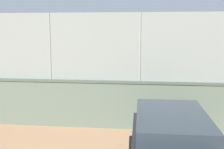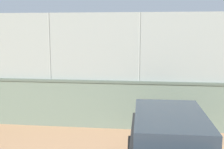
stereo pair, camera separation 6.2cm
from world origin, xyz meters
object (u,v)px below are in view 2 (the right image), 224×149
Objects in this scene: player_at_service_line at (90,66)px; player_crossing_court at (112,68)px; player_baseline_waiting at (54,75)px; sports_ball at (105,84)px.

player_crossing_court reaches higher than player_at_service_line.
player_at_service_line is at bearing -47.11° from player_crossing_court.
sports_ball is (-2.52, -2.42, -0.94)m from player_baseline_waiting.
player_baseline_waiting is at bearing 41.06° from player_crossing_court.
player_crossing_court is at bearing -138.94° from player_baseline_waiting.
player_baseline_waiting is 16.12× the size of sports_ball.
player_at_service_line is 0.91× the size of player_baseline_waiting.
player_at_service_line is 4.61m from player_baseline_waiting.
player_crossing_court reaches higher than sports_ball.
player_at_service_line is 2.59m from player_crossing_court.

